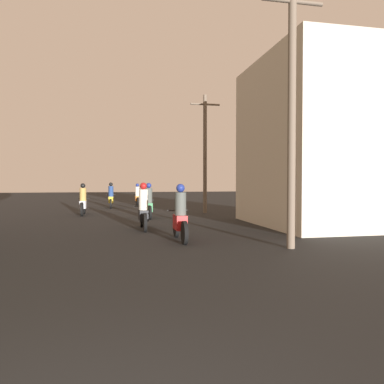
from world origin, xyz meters
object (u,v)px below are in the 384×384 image
at_px(motorcycle_orange, 137,196).
at_px(utility_pole_near, 292,109).
at_px(motorcycle_red, 180,218).
at_px(motorcycle_yellow, 111,197).
at_px(building_right_near, 313,143).
at_px(motorcycle_black, 143,211).
at_px(utility_pole_far, 205,151).
at_px(motorcycle_silver, 83,202).
at_px(motorcycle_green, 149,204).

bearing_deg(motorcycle_orange, utility_pole_near, -86.71).
relative_size(motorcycle_red, utility_pole_near, 0.30).
distance_m(motorcycle_yellow, building_right_near, 14.04).
distance_m(motorcycle_red, motorcycle_black, 2.86).
relative_size(building_right_near, utility_pole_far, 1.01).
xyz_separation_m(motorcycle_orange, utility_pole_far, (3.11, -7.76, 2.69)).
bearing_deg(utility_pole_far, motorcycle_black, -120.76).
distance_m(motorcycle_silver, utility_pole_far, 6.84).
relative_size(motorcycle_red, motorcycle_orange, 1.08).
xyz_separation_m(motorcycle_black, building_right_near, (6.52, 0.05, 2.53)).
bearing_deg(utility_pole_near, motorcycle_orange, 98.09).
height_order(motorcycle_red, motorcycle_black, motorcycle_black).
relative_size(motorcycle_red, motorcycle_black, 0.96).
height_order(motorcycle_orange, building_right_near, building_right_near).
relative_size(motorcycle_yellow, utility_pole_far, 0.33).
xyz_separation_m(motorcycle_black, motorcycle_yellow, (-1.18, 11.52, 0.01)).
height_order(building_right_near, utility_pole_near, utility_pole_near).
distance_m(motorcycle_black, utility_pole_near, 6.26).
xyz_separation_m(motorcycle_green, building_right_near, (5.95, -4.07, 2.53)).
relative_size(motorcycle_red, building_right_near, 0.31).
bearing_deg(motorcycle_orange, utility_pole_far, -72.94).
relative_size(motorcycle_green, motorcycle_orange, 1.08).
distance_m(motorcycle_green, utility_pole_near, 9.48).
bearing_deg(motorcycle_yellow, building_right_near, -49.94).
relative_size(motorcycle_green, utility_pole_far, 0.32).
bearing_deg(utility_pole_far, motorcycle_green, -145.23).
height_order(motorcycle_black, utility_pole_far, utility_pole_far).
distance_m(motorcycle_black, utility_pole_far, 7.86).
xyz_separation_m(motorcycle_red, building_right_near, (5.70, 2.79, 2.53)).
height_order(motorcycle_black, motorcycle_green, motorcycle_black).
bearing_deg(motorcycle_green, motorcycle_orange, 80.87).
height_order(motorcycle_yellow, motorcycle_orange, motorcycle_yellow).
relative_size(motorcycle_yellow, utility_pole_near, 0.32).
distance_m(utility_pole_near, utility_pole_far, 10.87).
relative_size(motorcycle_green, motorcycle_silver, 0.95).
height_order(motorcycle_red, utility_pole_far, utility_pole_far).
bearing_deg(motorcycle_silver, motorcycle_red, -69.45).
relative_size(motorcycle_silver, motorcycle_yellow, 1.01).
bearing_deg(motorcycle_yellow, motorcycle_silver, -98.28).
height_order(motorcycle_green, utility_pole_near, utility_pole_near).
bearing_deg(motorcycle_yellow, motorcycle_orange, 60.68).
distance_m(motorcycle_black, motorcycle_silver, 6.83).
distance_m(motorcycle_silver, motorcycle_orange, 8.39).
relative_size(motorcycle_black, utility_pole_near, 0.31).
height_order(motorcycle_orange, utility_pole_near, utility_pole_near).
distance_m(motorcycle_silver, building_right_near, 11.30).
bearing_deg(motorcycle_orange, motorcycle_black, -97.51).
bearing_deg(utility_pole_far, motorcycle_red, -108.05).
bearing_deg(motorcycle_green, motorcycle_black, -106.35).
bearing_deg(motorcycle_yellow, motorcycle_red, -75.82).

